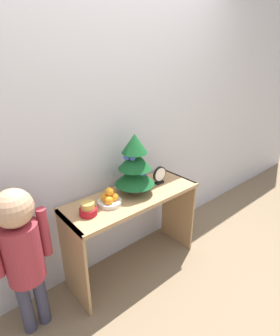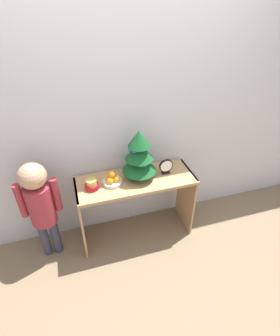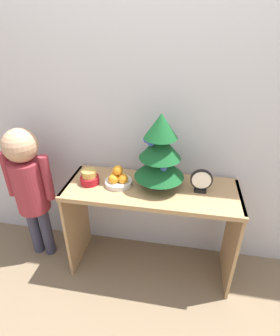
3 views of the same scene
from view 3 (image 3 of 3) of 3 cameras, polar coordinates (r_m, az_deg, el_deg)
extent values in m
plane|color=#7A664C|center=(2.05, 1.15, -24.72)|extent=(12.00, 12.00, 0.00)
cube|color=silver|center=(1.72, 4.17, 15.54)|extent=(7.00, 0.05, 2.50)
cube|color=tan|center=(1.71, 2.53, -4.72)|extent=(1.13, 0.43, 0.03)
cube|color=tan|center=(2.05, -13.55, -11.06)|extent=(0.02, 0.39, 0.72)
cube|color=tan|center=(1.95, 19.20, -14.50)|extent=(0.02, 0.39, 0.72)
cylinder|color=#4C3828|center=(1.70, 4.10, -3.30)|extent=(0.12, 0.12, 0.05)
cylinder|color=brown|center=(1.68, 4.15, -2.00)|extent=(0.02, 0.02, 0.04)
cone|color=#145123|center=(1.64, 4.26, 0.55)|extent=(0.32, 0.32, 0.15)
cone|color=#145123|center=(1.58, 4.43, 4.71)|extent=(0.26, 0.26, 0.15)
cone|color=#145123|center=(1.53, 4.62, 9.16)|extent=(0.20, 0.20, 0.15)
sphere|color=#2D4CA8|center=(1.53, 2.36, 5.67)|extent=(0.05, 0.05, 0.05)
sphere|color=#2D4CA8|center=(1.58, 5.18, 0.03)|extent=(0.04, 0.04, 0.04)
sphere|color=#2D4CA8|center=(1.57, 1.66, 6.30)|extent=(0.05, 0.05, 0.05)
cylinder|color=silver|center=(1.73, -4.70, -3.14)|extent=(0.18, 0.18, 0.03)
sphere|color=orange|center=(1.69, -3.73, -2.34)|extent=(0.07, 0.07, 0.07)
sphere|color=orange|center=(1.74, -5.28, -1.56)|extent=(0.07, 0.07, 0.07)
sphere|color=orange|center=(1.70, -5.78, -2.40)|extent=(0.07, 0.07, 0.07)
sphere|color=orange|center=(1.68, -4.83, -0.49)|extent=(0.07, 0.07, 0.07)
cylinder|color=#AD1923|center=(1.76, -10.87, -2.53)|extent=(0.12, 0.12, 0.05)
cylinder|color=gold|center=(1.74, -11.01, -1.21)|extent=(0.10, 0.10, 0.04)
cube|color=black|center=(1.70, 12.93, -4.70)|extent=(0.08, 0.04, 0.02)
cylinder|color=black|center=(1.66, 13.23, -2.45)|extent=(0.14, 0.02, 0.14)
cylinder|color=white|center=(1.65, 13.24, -2.63)|extent=(0.12, 0.00, 0.12)
cylinder|color=#38384C|center=(2.29, -21.93, -12.30)|extent=(0.08, 0.08, 0.44)
cylinder|color=#38384C|center=(2.24, -19.62, -12.80)|extent=(0.08, 0.08, 0.44)
cylinder|color=#992D38|center=(2.02, -22.84, -3.58)|extent=(0.23, 0.23, 0.40)
sphere|color=tan|center=(1.88, -24.65, 4.49)|extent=(0.23, 0.23, 0.23)
cylinder|color=#992D38|center=(2.06, -26.70, -1.23)|extent=(0.06, 0.06, 0.34)
cylinder|color=#992D38|center=(1.91, -19.57, -2.09)|extent=(0.06, 0.06, 0.34)
camera|label=1|loc=(1.33, -83.62, 7.50)|focal=28.00mm
camera|label=2|loc=(1.02, -126.66, 18.18)|focal=28.00mm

